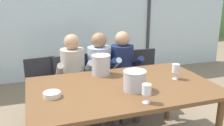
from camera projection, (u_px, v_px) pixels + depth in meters
ground at (98, 111)px, 3.70m from camera, size 14.00×14.00×0.00m
window_glass_panel at (75, 13)px, 4.83m from camera, size 7.13×0.03×2.60m
window_mullion_right at (149, 11)px, 5.31m from camera, size 0.06×0.06×2.60m
hillside_vineyard at (54, 11)px, 8.54m from camera, size 13.13×2.40×2.06m
dining_table at (123, 92)px, 2.60m from camera, size 1.93×1.17×0.78m
chair_near_curtain at (43, 86)px, 3.31m from camera, size 0.50×0.50×0.87m
chair_left_of_center at (71, 83)px, 3.41m from camera, size 0.48×0.48×0.87m
chair_center at (99, 79)px, 3.55m from camera, size 0.49×0.49×0.87m
chair_right_of_center at (121, 76)px, 3.67m from camera, size 0.45×0.45×0.87m
chair_near_window_right at (144, 74)px, 3.77m from camera, size 0.46×0.46×0.87m
person_beige_jumper at (74, 73)px, 3.27m from camera, size 0.46×0.61×1.19m
person_pale_blue_shirt at (101, 70)px, 3.39m from camera, size 0.47×0.62×1.19m
person_navy_polo at (124, 68)px, 3.49m from camera, size 0.47×0.62×1.19m
ice_bucket_primary at (135, 80)px, 2.44m from camera, size 0.23×0.23×0.20m
ice_bucket_secondary at (101, 64)px, 2.89m from camera, size 0.22×0.22×0.24m
tasting_bowl at (52, 95)px, 2.30m from camera, size 0.16×0.16×0.05m
wine_glass_by_left_taster at (176, 69)px, 2.74m from camera, size 0.08×0.08×0.17m
wine_glass_near_bucket at (147, 90)px, 2.15m from camera, size 0.08×0.08×0.17m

